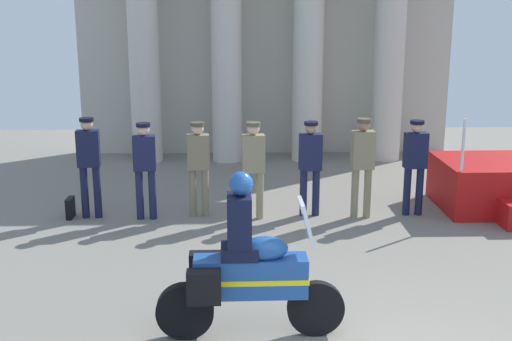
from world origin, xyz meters
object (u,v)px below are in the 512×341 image
Objects in this scene: officer_in_row_1 at (145,163)px; officer_in_row_4 at (310,161)px; motorcycle_with_rider at (244,270)px; officer_in_row_0 at (89,159)px; officer_in_row_3 at (253,163)px; briefcase_on_ground at (70,208)px; officer_in_row_5 at (363,160)px; officer_in_row_2 at (198,161)px; officer_in_row_6 at (415,160)px.

officer_in_row_1 reaches higher than officer_in_row_4.
officer_in_row_4 is 4.49m from motorcycle_with_rider.
officer_in_row_1 is at bearing -2.61° from officer_in_row_4.
motorcycle_with_rider is (-1.21, -4.32, -0.19)m from officer_in_row_4.
officer_in_row_0 is 1.04× the size of officer_in_row_3.
officer_in_row_5 is at bearing -1.58° from briefcase_on_ground.
officer_in_row_3 is 0.81× the size of motorcycle_with_rider.
officer_in_row_2 is 1.00× the size of officer_in_row_4.
officer_in_row_1 is at bearing -6.10° from officer_in_row_3.
officer_in_row_4 is (1.94, -0.03, 0.00)m from officer_in_row_2.
motorcycle_with_rider is 5.81× the size of briefcase_on_ground.
officer_in_row_3 is (1.85, -0.04, 0.00)m from officer_in_row_1.
officer_in_row_5 is 0.95m from officer_in_row_6.
officer_in_row_6 reaches higher than briefcase_on_ground.
motorcycle_with_rider is (-2.09, -4.17, -0.24)m from officer_in_row_5.
officer_in_row_2 is 4.42m from motorcycle_with_rider.
officer_in_row_0 reaches higher than officer_in_row_3.
officer_in_row_2 is 2.38m from briefcase_on_ground.
officer_in_row_2 is 0.98× the size of officer_in_row_3.
officer_in_row_2 is at bearing 1.10° from briefcase_on_ground.
officer_in_row_2 is at bearing -15.43° from officer_in_row_3.
officer_in_row_3 is at bearing -2.45° from briefcase_on_ground.
officer_in_row_3 reaches higher than officer_in_row_1.
officer_in_row_4 is (2.84, 0.10, -0.01)m from officer_in_row_1.
officer_in_row_1 is 4.68× the size of briefcase_on_ground.
officer_in_row_2 is at bearing 176.31° from officer_in_row_0.
officer_in_row_5 is at bearing 165.48° from officer_in_row_4.
officer_in_row_3 is at bearing 173.90° from officer_in_row_1.
motorcycle_with_rider is at bearing 94.80° from officer_in_row_2.
officer_in_row_5 is (4.68, -0.15, -0.01)m from officer_in_row_0.
officer_in_row_0 is at bearing 120.25° from motorcycle_with_rider.
officer_in_row_2 is 3.76m from officer_in_row_6.
officer_in_row_5 is at bearing 3.18° from officer_in_row_6.
officer_in_row_6 is at bearing -176.82° from officer_in_row_5.
officer_in_row_2 is 2.82m from officer_in_row_5.
officer_in_row_5 reaches higher than briefcase_on_ground.
officer_in_row_5 is 1.04× the size of officer_in_row_6.
officer_in_row_1 is 0.96× the size of officer_in_row_5.
officer_in_row_3 is 4.18m from motorcycle_with_rider.
officer_in_row_0 is 4.69m from officer_in_row_5.
officer_in_row_1 is 3.72m from officer_in_row_5.
officer_in_row_5 is 4.67m from motorcycle_with_rider.
officer_in_row_1 is at bearing 110.41° from motorcycle_with_rider.
officer_in_row_0 is at bearing 1.45° from briefcase_on_ground.
motorcycle_with_rider is (2.60, -4.32, -0.25)m from officer_in_row_0.
officer_in_row_2 is 0.95× the size of officer_in_row_5.
officer_in_row_3 reaches higher than briefcase_on_ground.
officer_in_row_4 is at bearing 0.17° from briefcase_on_ground.
officer_in_row_4 is 0.89m from officer_in_row_5.
officer_in_row_0 is at bearing -4.67° from officer_in_row_4.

